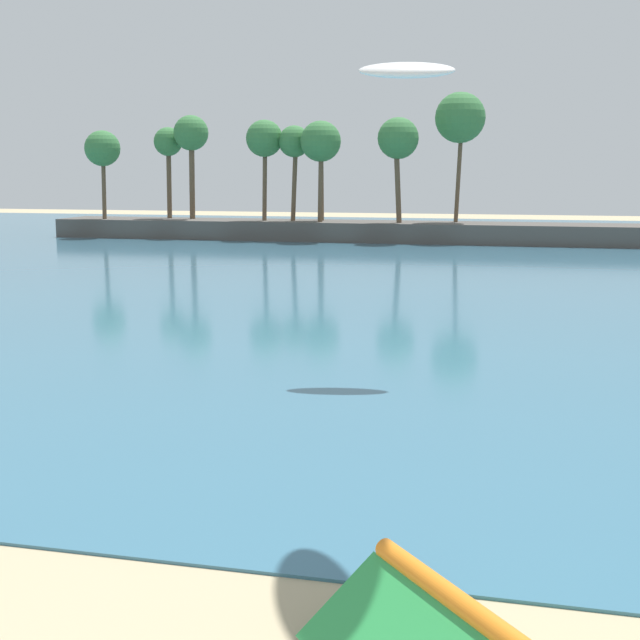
{
  "coord_description": "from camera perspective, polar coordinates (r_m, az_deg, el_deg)",
  "views": [
    {
      "loc": [
        5.21,
        -4.0,
        6.46
      ],
      "look_at": [
        0.54,
        14.83,
        3.19
      ],
      "focal_mm": 50.12,
      "sensor_mm": 36.0,
      "label": 1
    }
  ],
  "objects": [
    {
      "name": "folded_kite",
      "position": [
        11.8,
        9.25,
        -19.03
      ],
      "size": [
        4.74,
        4.9,
        1.23
      ],
      "color": "green",
      "rests_on": "ground"
    },
    {
      "name": "kite_aloft_low_near_shore",
      "position": [
        28.68,
        5.57,
        15.59
      ],
      "size": [
        3.14,
        1.63,
        0.78
      ],
      "primitive_type": "ellipsoid",
      "rotation": [
        0.4,
        0.0,
        0.19
      ],
      "color": "white"
    },
    {
      "name": "sea",
      "position": [
        67.18,
        9.46,
        3.94
      ],
      "size": [
        220.0,
        107.51,
        0.06
      ],
      "primitive_type": "cube",
      "color": "#386B84",
      "rests_on": "ground"
    },
    {
      "name": "palm_headland",
      "position": [
        81.04,
        7.33,
        7.45
      ],
      "size": [
        80.47,
        6.91,
        13.3
      ],
      "color": "#514C47",
      "rests_on": "ground"
    }
  ]
}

